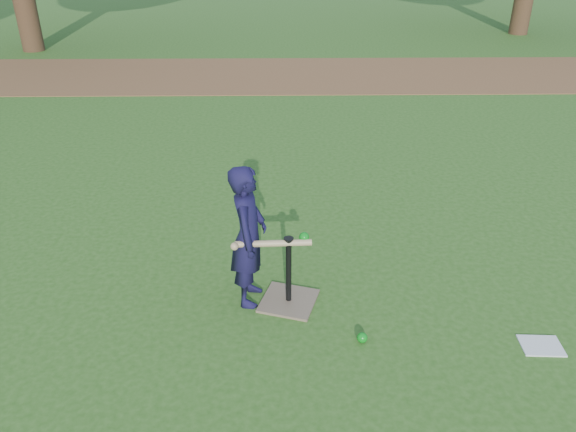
{
  "coord_description": "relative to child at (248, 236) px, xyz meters",
  "views": [
    {
      "loc": [
        -0.11,
        -3.92,
        2.82
      ],
      "look_at": [
        -0.04,
        0.16,
        0.65
      ],
      "focal_mm": 35.0,
      "sensor_mm": 36.0,
      "label": 1
    }
  ],
  "objects": [
    {
      "name": "child",
      "position": [
        0.0,
        0.0,
        0.0
      ],
      "size": [
        0.33,
        0.46,
        1.2
      ],
      "primitive_type": "imported",
      "rotation": [
        0.0,
        0.0,
        1.47
      ],
      "color": "black",
      "rests_on": "ground"
    },
    {
      "name": "wiffle_ball_ground",
      "position": [
        0.86,
        -0.57,
        -0.56
      ],
      "size": [
        0.08,
        0.08,
        0.08
      ],
      "primitive_type": "sphere",
      "color": "#0B7E17",
      "rests_on": "ground"
    },
    {
      "name": "dirt_strip",
      "position": [
        0.36,
        7.58,
        -0.59
      ],
      "size": [
        24.0,
        3.0,
        0.01
      ],
      "primitive_type": "cube",
      "color": "brown",
      "rests_on": "ground"
    },
    {
      "name": "ground",
      "position": [
        0.36,
        0.08,
        -0.6
      ],
      "size": [
        80.0,
        80.0,
        0.0
      ],
      "primitive_type": "plane",
      "color": "#285116",
      "rests_on": "ground"
    },
    {
      "name": "clipboard",
      "position": [
        2.19,
        -0.64,
        -0.59
      ],
      "size": [
        0.31,
        0.25,
        0.01
      ],
      "primitive_type": "cube",
      "rotation": [
        0.0,
        0.0,
        -0.05
      ],
      "color": "silver",
      "rests_on": "ground"
    },
    {
      "name": "swing_action",
      "position": [
        0.22,
        -0.07,
        -0.01
      ],
      "size": [
        0.63,
        0.16,
        0.1
      ],
      "color": "tan",
      "rests_on": "ground"
    },
    {
      "name": "batting_tee",
      "position": [
        0.32,
        -0.06,
        -0.49
      ],
      "size": [
        0.54,
        0.54,
        0.61
      ],
      "color": "#75604A",
      "rests_on": "ground"
    }
  ]
}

